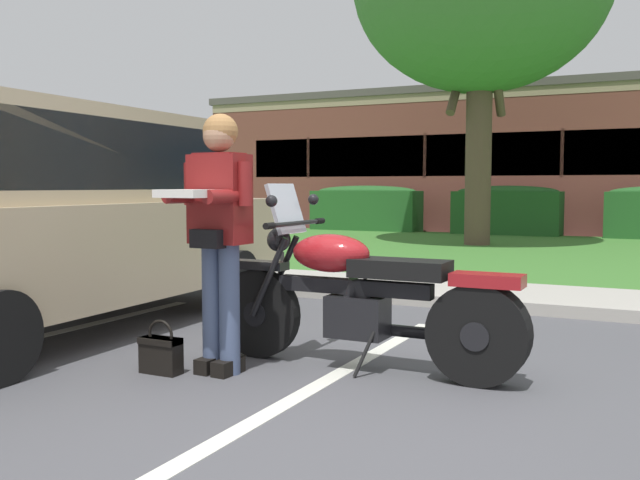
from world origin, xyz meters
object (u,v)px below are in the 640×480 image
(motorcycle, at_px, (371,299))
(parked_suv_adjacent, at_px, (51,219))
(hedge_center_left, at_px, (507,210))
(brick_building, at_px, (585,163))
(handbag, at_px, (161,352))
(hedge_left, at_px, (366,208))
(rider_person, at_px, (218,221))

(motorcycle, relative_size, parked_suv_adjacent, 0.46)
(hedge_center_left, distance_m, brick_building, 6.51)
(handbag, relative_size, parked_suv_adjacent, 0.07)
(hedge_left, height_order, brick_building, brick_building)
(motorcycle, height_order, parked_suv_adjacent, parked_suv_adjacent)
(motorcycle, distance_m, brick_building, 19.46)
(hedge_left, distance_m, hedge_center_left, 3.71)
(hedge_left, bearing_deg, brick_building, 52.33)
(brick_building, bearing_deg, rider_person, -90.66)
(hedge_left, relative_size, brick_building, 0.14)
(handbag, height_order, parked_suv_adjacent, parked_suv_adjacent)
(parked_suv_adjacent, bearing_deg, hedge_center_left, 85.00)
(parked_suv_adjacent, relative_size, hedge_left, 1.69)
(hedge_center_left, bearing_deg, brick_building, 79.73)
(rider_person, bearing_deg, parked_suv_adjacent, 165.71)
(parked_suv_adjacent, bearing_deg, brick_building, 83.28)
(motorcycle, relative_size, brick_building, 0.11)
(motorcycle, height_order, brick_building, brick_building)
(handbag, xyz_separation_m, hedge_left, (-4.28, 13.79, 0.51))
(rider_person, height_order, parked_suv_adjacent, parked_suv_adjacent)
(rider_person, distance_m, hedge_left, 14.38)
(motorcycle, distance_m, rider_person, 1.13)
(parked_suv_adjacent, distance_m, hedge_center_left, 13.14)
(hedge_left, height_order, hedge_center_left, same)
(brick_building, bearing_deg, hedge_left, -127.67)
(brick_building, bearing_deg, parked_suv_adjacent, -96.72)
(hedge_left, distance_m, brick_building, 8.04)
(hedge_left, relative_size, hedge_center_left, 1.14)
(parked_suv_adjacent, bearing_deg, hedge_left, 101.09)
(motorcycle, relative_size, hedge_center_left, 0.88)
(handbag, bearing_deg, parked_suv_adjacent, 157.68)
(parked_suv_adjacent, bearing_deg, handbag, -22.32)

